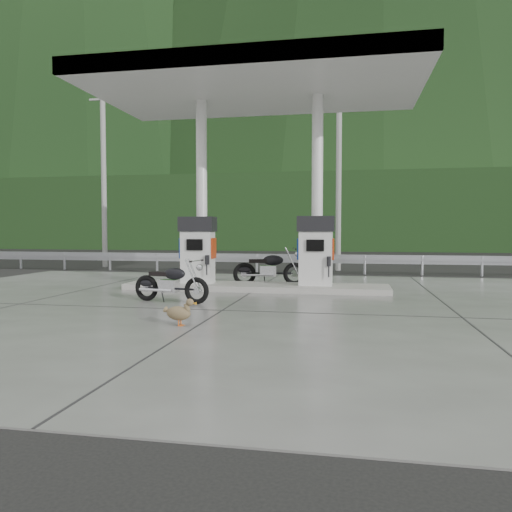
% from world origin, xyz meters
% --- Properties ---
extents(ground, '(160.00, 160.00, 0.00)m').
position_xyz_m(ground, '(0.00, 0.00, 0.00)').
color(ground, black).
rests_on(ground, ground).
extents(forecourt_apron, '(18.00, 14.00, 0.02)m').
position_xyz_m(forecourt_apron, '(0.00, 0.00, 0.01)').
color(forecourt_apron, slate).
rests_on(forecourt_apron, ground).
extents(pump_island, '(7.00, 1.40, 0.15)m').
position_xyz_m(pump_island, '(0.00, 2.50, 0.10)').
color(pump_island, '#9E9C93').
rests_on(pump_island, forecourt_apron).
extents(gas_pump_left, '(0.95, 0.55, 1.80)m').
position_xyz_m(gas_pump_left, '(-1.60, 2.50, 1.07)').
color(gas_pump_left, silver).
rests_on(gas_pump_left, pump_island).
extents(gas_pump_right, '(0.95, 0.55, 1.80)m').
position_xyz_m(gas_pump_right, '(1.60, 2.50, 1.07)').
color(gas_pump_right, silver).
rests_on(gas_pump_right, pump_island).
extents(canopy_column_left, '(0.30, 0.30, 5.00)m').
position_xyz_m(canopy_column_left, '(-1.60, 2.90, 2.67)').
color(canopy_column_left, white).
rests_on(canopy_column_left, pump_island).
extents(canopy_column_right, '(0.30, 0.30, 5.00)m').
position_xyz_m(canopy_column_right, '(1.60, 2.90, 2.67)').
color(canopy_column_right, white).
rests_on(canopy_column_right, pump_island).
extents(canopy_roof, '(8.50, 5.00, 0.40)m').
position_xyz_m(canopy_roof, '(0.00, 2.50, 5.37)').
color(canopy_roof, white).
rests_on(canopy_roof, canopy_column_left).
extents(guardrail, '(26.00, 0.16, 1.42)m').
position_xyz_m(guardrail, '(0.00, 8.00, 0.71)').
color(guardrail, '#A4A7AC').
rests_on(guardrail, ground).
extents(road, '(60.00, 7.00, 0.01)m').
position_xyz_m(road, '(0.00, 11.50, 0.00)').
color(road, black).
rests_on(road, ground).
extents(utility_pole_a, '(0.22, 0.22, 8.00)m').
position_xyz_m(utility_pole_a, '(-8.00, 9.50, 4.00)').
color(utility_pole_a, gray).
rests_on(utility_pole_a, ground).
extents(utility_pole_b, '(0.22, 0.22, 8.00)m').
position_xyz_m(utility_pole_b, '(2.00, 9.50, 4.00)').
color(utility_pole_b, gray).
rests_on(utility_pole_b, ground).
extents(tree_band, '(80.00, 6.00, 6.00)m').
position_xyz_m(tree_band, '(0.00, 30.00, 3.00)').
color(tree_band, black).
rests_on(tree_band, ground).
extents(forested_hills, '(100.00, 40.00, 140.00)m').
position_xyz_m(forested_hills, '(0.00, 60.00, 0.00)').
color(forested_hills, black).
rests_on(forested_hills, ground).
extents(motorcycle_left, '(1.82, 0.90, 0.83)m').
position_xyz_m(motorcycle_left, '(-1.40, -0.11, 0.43)').
color(motorcycle_left, black).
rests_on(motorcycle_left, forecourt_apron).
extents(motorcycle_right, '(2.06, 1.03, 0.93)m').
position_xyz_m(motorcycle_right, '(0.19, 3.69, 0.49)').
color(motorcycle_right, black).
rests_on(motorcycle_right, forecourt_apron).
extents(duck, '(0.57, 0.26, 0.39)m').
position_xyz_m(duck, '(-0.33, -2.64, 0.22)').
color(duck, brown).
rests_on(duck, forecourt_apron).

